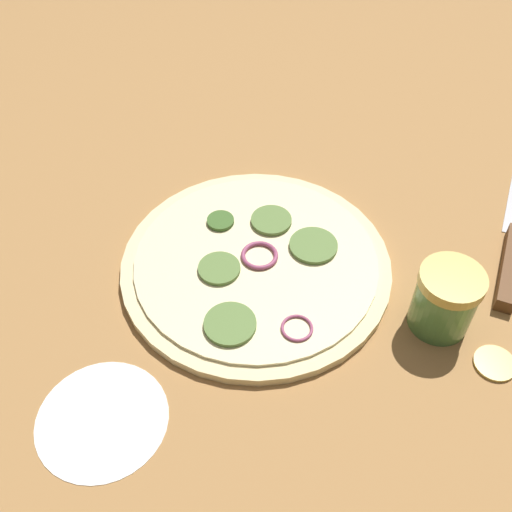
{
  "coord_description": "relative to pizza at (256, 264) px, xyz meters",
  "views": [
    {
      "loc": [
        -0.32,
        -0.31,
        0.52
      ],
      "look_at": [
        0.0,
        0.0,
        0.02
      ],
      "focal_mm": 42.0,
      "sensor_mm": 36.0,
      "label": 1
    }
  ],
  "objects": [
    {
      "name": "spice_jar",
      "position": [
        0.08,
        -0.19,
        0.03
      ],
      "size": [
        0.07,
        0.07,
        0.08
      ],
      "color": "#4C7F42",
      "rests_on": "ground_plane"
    },
    {
      "name": "ground_plane",
      "position": [
        0.0,
        0.0,
        -0.01
      ],
      "size": [
        3.0,
        3.0,
        0.0
      ],
      "primitive_type": "plane",
      "color": "#9E703F"
    },
    {
      "name": "loose_cap",
      "position": [
        0.08,
        -0.26,
        -0.0
      ],
      "size": [
        0.04,
        0.04,
        0.01
      ],
      "color": "gold",
      "rests_on": "ground_plane"
    },
    {
      "name": "flour_patch",
      "position": [
        -0.24,
        -0.03,
        -0.01
      ],
      "size": [
        0.13,
        0.13,
        0.0
      ],
      "color": "white",
      "rests_on": "ground_plane"
    },
    {
      "name": "pizza",
      "position": [
        0.0,
        0.0,
        0.0
      ],
      "size": [
        0.31,
        0.31,
        0.02
      ],
      "color": "beige",
      "rests_on": "ground_plane"
    }
  ]
}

